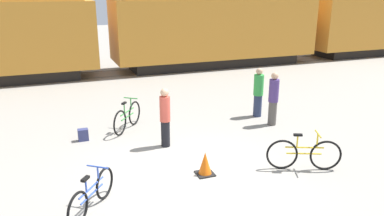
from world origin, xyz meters
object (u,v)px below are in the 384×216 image
person_in_red (165,117)px  backpack (83,135)px  bicycle_yellow (304,154)px  traffic_cone (205,164)px  person_in_green (258,92)px  bicycle_blue (92,194)px  person_in_purple (273,99)px  bicycle_green (127,117)px  freight_train (103,21)px

person_in_red → backpack: (-2.06, 1.21, -0.66)m
person_in_red → bicycle_yellow: bearing=179.6°
person_in_red → traffic_cone: person_in_red is taller
person_in_red → person_in_green: 3.87m
backpack → traffic_cone: traffic_cone is taller
bicycle_blue → backpack: size_ratio=3.94×
person_in_red → person_in_purple: person_in_purple is taller
bicycle_green → backpack: 1.44m
bicycle_green → bicycle_yellow: (3.33, -4.13, -0.01)m
person_in_purple → bicycle_green: bearing=162.9°
person_in_red → person_in_green: (3.64, 1.33, -0.00)m
person_in_green → backpack: 5.74m
freight_train → bicycle_green: (-0.60, -8.28, -2.22)m
person_in_green → bicycle_yellow: bearing=-169.0°
freight_train → traffic_cone: bearing=-87.8°
backpack → bicycle_blue: bearing=-92.7°
freight_train → bicycle_yellow: size_ratio=29.18×
bicycle_blue → person_in_green: (5.87, 3.83, 0.48)m
person_in_purple → freight_train: bearing=109.8°
bicycle_blue → freight_train: bearing=80.2°
person_in_red → backpack: size_ratio=4.78×
bicycle_green → person_in_purple: size_ratio=0.82×
bicycle_green → person_in_green: person_in_green is taller
person_in_purple → backpack: person_in_purple is taller
bicycle_green → bicycle_yellow: bearing=-51.1°
freight_train → bicycle_green: size_ratio=34.35×
person_in_red → traffic_cone: bearing=144.0°
person_in_red → person_in_purple: bearing=-130.0°
person_in_purple → traffic_cone: bearing=-146.3°
freight_train → person_in_red: size_ratio=29.24×
person_in_purple → backpack: (-5.70, 0.78, -0.69)m
bicycle_blue → traffic_cone: bearing=12.9°
freight_train → person_in_red: freight_train is taller
person_in_red → freight_train: bearing=-46.2°
freight_train → bicycle_green: bearing=-94.2°
bicycle_green → person_in_purple: bearing=-15.4°
bicycle_yellow → bicycle_blue: bearing=180.0°
person_in_green → traffic_cone: size_ratio=3.00×
bicycle_yellow → traffic_cone: (-2.27, 0.60, -0.14)m
bicycle_green → traffic_cone: size_ratio=2.51×
person_in_red → backpack: 2.48m
freight_train → bicycle_blue: 12.79m
freight_train → person_in_purple: (3.74, -9.48, -1.76)m
person_in_purple → bicycle_blue: bearing=-155.2°
person_in_purple → traffic_cone: person_in_purple is taller
bicycle_blue → person_in_purple: 6.59m
freight_train → person_in_green: (3.74, -8.58, -1.78)m
bicycle_blue → person_in_red: 3.39m
bicycle_yellow → backpack: bearing=141.6°
person_in_green → bicycle_blue: bearing=148.9°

